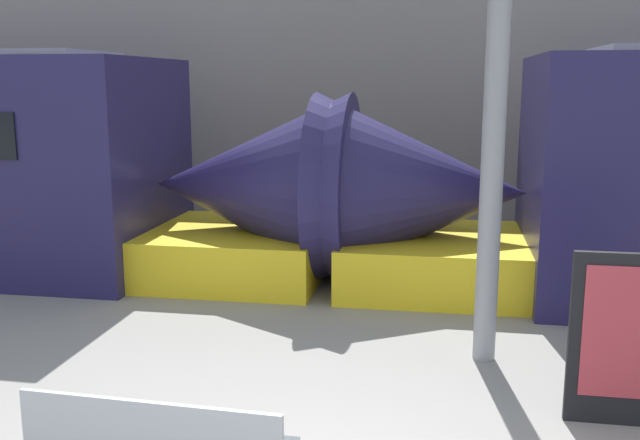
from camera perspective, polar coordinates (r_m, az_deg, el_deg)
name	(u,v)px	position (r m, az deg, el deg)	size (l,w,h in m)	color
station_wall	(391,96)	(13.56, 5.69, 9.84)	(56.00, 0.20, 5.00)	gray
bench_near	(157,439)	(4.91, -12.90, -16.72)	(1.77, 0.51, 0.83)	#ADB2B7
support_column_near	(492,170)	(7.10, 13.61, 3.91)	(0.22, 0.22, 3.86)	gray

